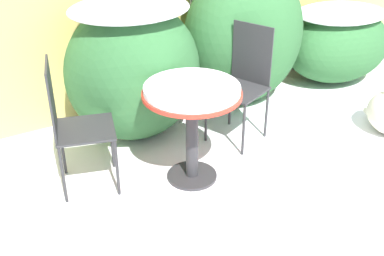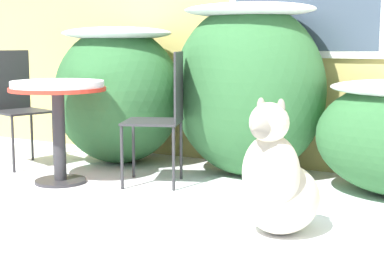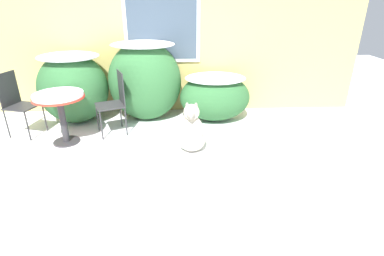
% 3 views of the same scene
% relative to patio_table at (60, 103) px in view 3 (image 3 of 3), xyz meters
% --- Properties ---
extents(ground_plane, '(16.00, 16.00, 0.00)m').
position_rel_patio_table_xyz_m(ground_plane, '(1.29, -0.75, -0.67)').
color(ground_plane, white).
extents(house_wall, '(8.00, 0.10, 3.11)m').
position_rel_patio_table_xyz_m(house_wall, '(1.30, 1.45, 0.91)').
color(house_wall, tan).
rests_on(house_wall, ground_plane).
extents(shrub_left, '(1.22, 1.06, 1.25)m').
position_rel_patio_table_xyz_m(shrub_left, '(-0.08, 0.89, -0.00)').
color(shrub_left, '#2D6033').
rests_on(shrub_left, ground_plane).
extents(shrub_middle, '(1.31, 0.96, 1.43)m').
position_rel_patio_table_xyz_m(shrub_middle, '(1.19, 0.97, 0.09)').
color(shrub_middle, '#2D6033').
rests_on(shrub_middle, ground_plane).
extents(shrub_right, '(1.29, 1.01, 0.85)m').
position_rel_patio_table_xyz_m(shrub_right, '(2.46, 0.90, -0.21)').
color(shrub_right, '#2D6033').
rests_on(shrub_right, ground_plane).
extents(patio_table, '(0.75, 0.75, 0.81)m').
position_rel_patio_table_xyz_m(patio_table, '(0.00, 0.00, 0.00)').
color(patio_table, '#2D2D30').
rests_on(patio_table, ground_plane).
extents(patio_chair_near_table, '(0.56, 0.56, 1.04)m').
position_rel_patio_table_xyz_m(patio_chair_near_table, '(0.75, 0.36, -0.09)').
color(patio_chair_near_table, '#2D2D30').
rests_on(patio_chair_near_table, ground_plane).
extents(patio_chair_far_side, '(0.54, 0.54, 1.04)m').
position_rel_patio_table_xyz_m(patio_chair_far_side, '(-0.82, 0.36, -0.09)').
color(patio_chair_far_side, '#2D2D30').
rests_on(patio_chair_far_side, ground_plane).
extents(dog, '(0.47, 0.73, 0.81)m').
position_rel_patio_table_xyz_m(dog, '(1.98, -0.38, -0.37)').
color(dog, beige).
rests_on(dog, ground_plane).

